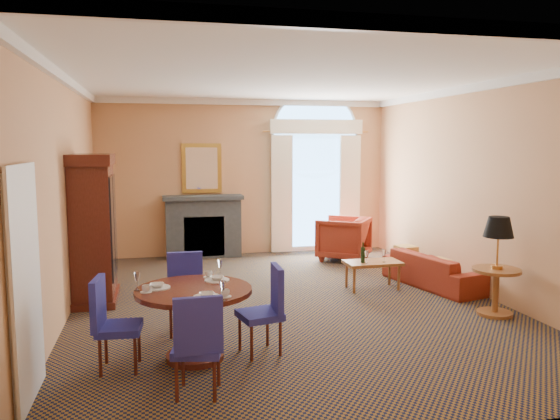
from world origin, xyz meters
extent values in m
plane|color=black|center=(0.00, 0.00, 0.00)|extent=(7.50, 7.50, 0.00)
cube|color=tan|center=(0.00, 3.75, 1.60)|extent=(6.00, 0.04, 3.20)
cube|color=tan|center=(-3.00, 0.00, 1.60)|extent=(0.04, 7.50, 3.20)
cube|color=tan|center=(3.00, 0.00, 1.60)|extent=(0.04, 7.50, 3.20)
cube|color=white|center=(0.00, 0.00, 3.20)|extent=(6.00, 7.50, 0.04)
cube|color=white|center=(0.00, 0.00, 3.14)|extent=(6.00, 7.50, 0.12)
cube|color=white|center=(-2.96, -2.40, 1.03)|extent=(0.08, 0.90, 2.06)
cube|color=#3E454A|center=(-0.90, 3.55, 0.60)|extent=(1.50, 0.40, 1.20)
cube|color=#3E454A|center=(-0.90, 3.52, 1.24)|extent=(1.60, 0.46, 0.08)
cube|color=gold|center=(-0.90, 3.72, 1.80)|extent=(0.80, 0.04, 1.00)
cube|color=white|center=(-0.90, 3.70, 1.80)|extent=(0.64, 0.02, 0.84)
cube|color=white|center=(1.50, 3.73, 1.25)|extent=(1.90, 0.04, 2.50)
cube|color=#85B4DF|center=(1.50, 3.72, 1.25)|extent=(1.70, 0.02, 2.30)
cylinder|color=white|center=(1.50, 3.73, 2.50)|extent=(1.90, 0.04, 1.90)
cube|color=white|center=(0.75, 3.61, 1.25)|extent=(0.45, 0.06, 2.45)
cube|color=white|center=(2.25, 3.61, 1.25)|extent=(0.45, 0.06, 2.45)
cube|color=white|center=(1.50, 3.61, 2.65)|extent=(2.00, 0.08, 0.30)
cube|color=#40160E|center=(-2.72, 0.75, 0.99)|extent=(0.55, 0.99, 1.99)
cube|color=#40160E|center=(-2.72, 0.75, 2.07)|extent=(0.62, 1.09, 0.16)
cube|color=#40160E|center=(-2.72, 0.75, 0.05)|extent=(0.62, 1.09, 0.10)
cylinder|color=#40160E|center=(-1.46, -1.79, 0.75)|extent=(1.23, 1.23, 0.05)
cylinder|color=#40160E|center=(-1.46, -1.79, 0.36)|extent=(0.16, 0.16, 0.72)
cylinder|color=#40160E|center=(-1.46, -1.79, 0.03)|extent=(0.62, 0.62, 0.06)
cylinder|color=silver|center=(-1.18, -1.51, 0.78)|extent=(0.28, 0.28, 0.01)
imported|color=silver|center=(-1.18, -1.51, 0.81)|extent=(0.15, 0.15, 0.04)
imported|color=silver|center=(-1.26, -1.34, 0.82)|extent=(0.09, 0.09, 0.07)
cylinder|color=silver|center=(-1.83, -1.69, 0.78)|extent=(0.28, 0.28, 0.01)
imported|color=silver|center=(-1.83, -1.69, 0.81)|extent=(0.15, 0.15, 0.04)
imported|color=silver|center=(-1.94, -1.84, 0.82)|extent=(0.09, 0.09, 0.07)
cylinder|color=silver|center=(-1.36, -2.17, 0.78)|extent=(0.28, 0.28, 0.01)
imported|color=silver|center=(-1.36, -2.17, 0.81)|extent=(0.15, 0.15, 0.04)
imported|color=silver|center=(-1.17, -2.19, 0.82)|extent=(0.09, 0.09, 0.07)
cube|color=navy|center=(-1.49, -0.97, 0.43)|extent=(0.51, 0.51, 0.07)
cube|color=navy|center=(-1.49, -0.77, 0.71)|extent=(0.43, 0.08, 0.52)
cylinder|color=#40160E|center=(-1.29, -0.84, 0.20)|extent=(0.03, 0.03, 0.39)
cylinder|color=#40160E|center=(-1.62, -0.77, 0.20)|extent=(0.03, 0.03, 0.39)
cylinder|color=#40160E|center=(-1.36, -1.17, 0.20)|extent=(0.03, 0.03, 0.39)
cylinder|color=#40160E|center=(-1.69, -1.10, 0.20)|extent=(0.03, 0.03, 0.39)
cube|color=navy|center=(-1.48, -2.62, 0.43)|extent=(0.51, 0.51, 0.07)
cube|color=navy|center=(-1.49, -2.81, 0.71)|extent=(0.43, 0.08, 0.52)
cylinder|color=#40160E|center=(-1.68, -2.75, 0.20)|extent=(0.03, 0.03, 0.39)
cylinder|color=#40160E|center=(-1.35, -2.82, 0.20)|extent=(0.03, 0.03, 0.39)
cylinder|color=#40160E|center=(-1.61, -2.42, 0.20)|extent=(0.03, 0.03, 0.39)
cylinder|color=#40160E|center=(-1.28, -2.49, 0.20)|extent=(0.03, 0.03, 0.39)
cube|color=navy|center=(-0.75, -1.78, 0.43)|extent=(0.52, 0.52, 0.07)
cube|color=navy|center=(-0.55, -1.78, 0.71)|extent=(0.07, 0.43, 0.52)
cylinder|color=#40160E|center=(-0.55, -1.91, 0.20)|extent=(0.03, 0.03, 0.39)
cylinder|color=#40160E|center=(-0.62, -1.58, 0.20)|extent=(0.03, 0.03, 0.39)
cylinder|color=#40160E|center=(-0.87, -1.98, 0.20)|extent=(0.03, 0.03, 0.39)
cylinder|color=#40160E|center=(-0.95, -1.65, 0.20)|extent=(0.03, 0.03, 0.39)
cube|color=navy|center=(-2.22, -1.89, 0.43)|extent=(0.46, 0.46, 0.07)
cube|color=navy|center=(-2.41, -1.91, 0.71)|extent=(0.12, 0.44, 0.52)
cylinder|color=#40160E|center=(-2.37, -1.71, 0.20)|extent=(0.03, 0.03, 0.39)
cylinder|color=#40160E|center=(-2.40, -2.04, 0.20)|extent=(0.03, 0.03, 0.39)
cylinder|color=#40160E|center=(-2.03, -1.73, 0.20)|extent=(0.03, 0.03, 0.39)
cylinder|color=#40160E|center=(-2.06, -2.07, 0.20)|extent=(0.03, 0.03, 0.39)
imported|color=maroon|center=(2.55, 0.41, 0.27)|extent=(1.12, 1.96, 0.54)
imported|color=maroon|center=(1.79, 2.65, 0.43)|extent=(1.30, 1.29, 0.86)
cube|color=#93582C|center=(1.50, 0.47, 0.42)|extent=(0.88, 0.49, 0.05)
cylinder|color=#93582C|center=(1.13, 0.29, 0.20)|extent=(0.04, 0.04, 0.39)
cylinder|color=#93582C|center=(1.87, 0.29, 0.20)|extent=(0.04, 0.04, 0.39)
cylinder|color=#93582C|center=(1.13, 0.64, 0.20)|extent=(0.04, 0.04, 0.39)
cylinder|color=#93582C|center=(1.87, 0.64, 0.20)|extent=(0.04, 0.04, 0.39)
cylinder|color=#93582C|center=(2.60, -1.14, 0.61)|extent=(0.63, 0.63, 0.04)
cylinder|color=#93582C|center=(2.60, -1.14, 0.30)|extent=(0.08, 0.08, 0.59)
cylinder|color=#93582C|center=(2.60, -1.14, 0.02)|extent=(0.47, 0.47, 0.04)
camera|label=1|loc=(-1.82, -7.46, 2.29)|focal=35.00mm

